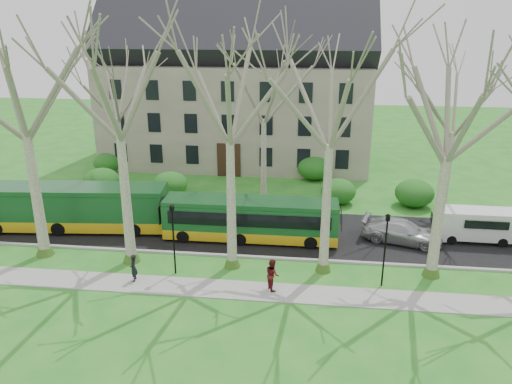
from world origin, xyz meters
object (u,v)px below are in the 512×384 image
Objects in this scene: van_a at (475,225)px; bus_follow at (251,219)px; bus_lead at (73,207)px; pedestrian_b at (272,274)px; pedestrian_a at (133,268)px; sedan at (402,231)px.

bus_follow is at bearing -173.72° from van_a.
bus_lead reaches higher than van_a.
van_a reaches higher than pedestrian_b.
bus_lead is 9.56m from pedestrian_a.
pedestrian_a is at bearing -132.95° from bus_follow.
bus_lead reaches higher than pedestrian_a.
pedestrian_b is at bearing -72.69° from bus_follow.
van_a reaches higher than pedestrian_a.
pedestrian_a is (-20.94, -7.93, -0.29)m from van_a.
bus_lead is at bearing 107.49° from sedan.
bus_follow is at bearing -8.53° from pedestrian_b.
bus_lead is 2.52× the size of sedan.
bus_follow is 10.18m from sedan.
sedan is at bearing 104.42° from pedestrian_a.
pedestrian_b is (-8.09, -7.10, 0.14)m from sedan.
sedan is at bearing -170.10° from van_a.
pedestrian_b is at bearing 80.68° from pedestrian_a.
bus_follow is (12.71, -0.24, -0.19)m from bus_lead.
sedan is at bearing 3.60° from bus_follow.
van_a is at bearing -84.83° from pedestrian_b.
pedestrian_b reaches higher than sedan.
van_a is at bearing -64.35° from sedan.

